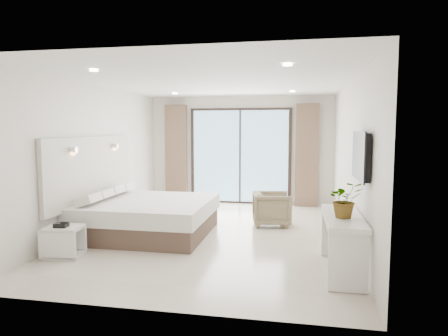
# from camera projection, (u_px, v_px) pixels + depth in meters

# --- Properties ---
(ground) EXTENTS (6.20, 6.20, 0.00)m
(ground) POSITION_uv_depth(u_px,v_px,m) (215.00, 234.00, 7.19)
(ground) COLOR beige
(ground) RESTS_ON ground
(room_shell) EXTENTS (4.62, 6.22, 2.72)m
(room_shell) POSITION_uv_depth(u_px,v_px,m) (212.00, 145.00, 7.76)
(room_shell) COLOR silver
(room_shell) RESTS_ON ground
(bed) EXTENTS (2.21, 2.10, 0.76)m
(bed) POSITION_uv_depth(u_px,v_px,m) (147.00, 216.00, 7.17)
(bed) COLOR brown
(bed) RESTS_ON ground
(nightstand) EXTENTS (0.55, 0.47, 0.46)m
(nightstand) POSITION_uv_depth(u_px,v_px,m) (65.00, 242.00, 5.89)
(nightstand) COLOR white
(nightstand) RESTS_ON ground
(phone) EXTENTS (0.19, 0.15, 0.06)m
(phone) POSITION_uv_depth(u_px,v_px,m) (61.00, 225.00, 5.82)
(phone) COLOR black
(phone) RESTS_ON nightstand
(console_desk) EXTENTS (0.47, 1.50, 0.77)m
(console_desk) POSITION_uv_depth(u_px,v_px,m) (343.00, 231.00, 5.23)
(console_desk) COLOR white
(console_desk) RESTS_ON ground
(plant) EXTENTS (0.52, 0.56, 0.36)m
(plant) POSITION_uv_depth(u_px,v_px,m) (345.00, 203.00, 5.04)
(plant) COLOR #33662D
(plant) RESTS_ON console_desk
(armchair) EXTENTS (0.77, 0.80, 0.72)m
(armchair) POSITION_uv_depth(u_px,v_px,m) (272.00, 207.00, 7.82)
(armchair) COLOR #877758
(armchair) RESTS_ON ground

